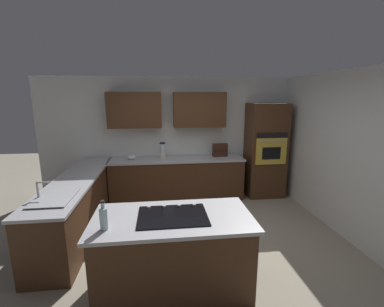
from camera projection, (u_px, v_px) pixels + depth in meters
ground_plane at (191, 239)px, 4.12m from camera, size 14.00×14.00×0.00m
wall_back at (177, 130)px, 5.77m from camera, size 6.00×0.44×2.60m
wall_left at (333, 150)px, 4.42m from camera, size 0.10×4.00×2.60m
lower_cabinets_back at (177, 179)px, 5.68m from camera, size 2.80×0.60×0.86m
countertop_back at (177, 159)px, 5.58m from camera, size 2.84×0.64×0.04m
lower_cabinets_side at (78, 205)px, 4.34m from camera, size 0.60×2.90×0.86m
countertop_side at (76, 179)px, 4.24m from camera, size 0.64×2.94×0.04m
island_base at (173, 254)px, 3.00m from camera, size 1.68×0.83×0.86m
island_top at (173, 218)px, 2.90m from camera, size 1.76×0.91×0.04m
wall_oven at (265, 150)px, 5.78m from camera, size 0.80×0.66×2.05m
sink_unit at (54, 197)px, 3.41m from camera, size 0.46×0.70×0.23m
cooktop at (173, 215)px, 2.90m from camera, size 0.76×0.56×0.03m
blender at (163, 152)px, 5.55m from camera, size 0.15×0.15×0.34m
mixing_bowl at (131, 157)px, 5.50m from camera, size 0.17×0.17×0.10m
spice_rack at (220, 150)px, 5.74m from camera, size 0.33×0.11×0.28m
oil_bottle at (104, 218)px, 2.59m from camera, size 0.08×0.08×0.30m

